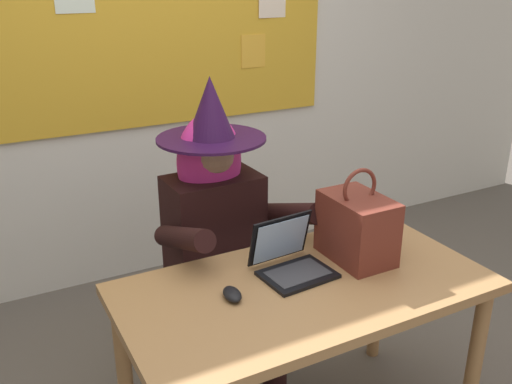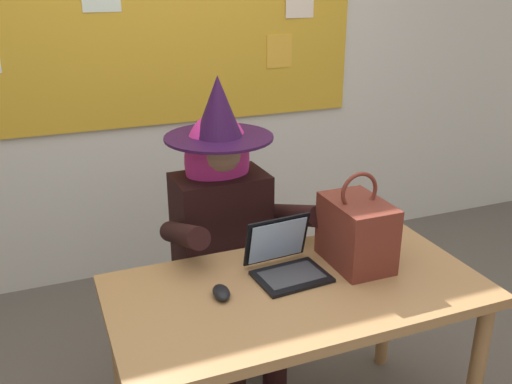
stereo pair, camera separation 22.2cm
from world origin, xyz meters
name	(u,v)px [view 1 (the left image)]	position (x,y,z in m)	size (l,w,h in m)	color
wall_back_bulletin	(135,45)	(0.00, 1.76, 1.41)	(6.67, 1.90, 2.80)	silver
desk_main	(304,305)	(0.07, 0.04, 0.64)	(1.37, 0.72, 0.73)	#A37547
chair_at_desk	(211,263)	(0.00, 0.76, 0.49)	(0.42, 0.42, 0.88)	#2D3347
person_costumed	(220,218)	(0.01, 0.64, 0.77)	(0.61, 0.71, 1.40)	black
laptop	(291,260)	(0.07, 0.15, 0.78)	(0.28, 0.26, 0.21)	black
computer_mouse	(232,294)	(-0.21, 0.08, 0.75)	(0.06, 0.10, 0.03)	black
handbag	(357,227)	(0.36, 0.12, 0.87)	(0.20, 0.30, 0.38)	maroon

